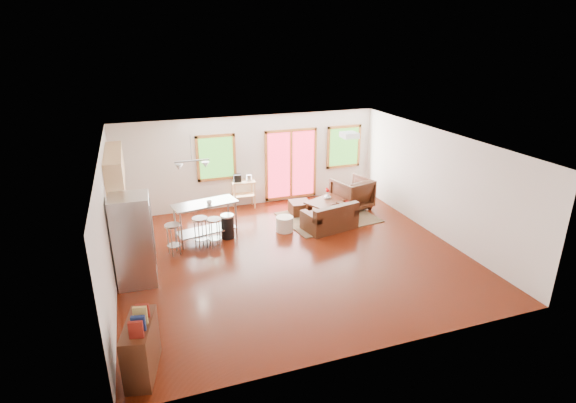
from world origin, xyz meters
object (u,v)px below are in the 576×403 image
object	(u,v)px
coffee_table	(326,202)
ottoman	(300,208)
refrigerator	(134,240)
island	(206,215)
rug	(328,217)
loveseat	(330,219)
armchair	(352,192)
kitchen_cart	(243,185)

from	to	relation	value
coffee_table	ottoman	size ratio (longest dim) A/B	2.37
coffee_table	ottoman	world-z (taller)	coffee_table
refrigerator	island	xyz separation A→B (m)	(1.64, 1.53, -0.27)
rug	island	xyz separation A→B (m)	(-3.36, -0.29, 0.65)
rug	refrigerator	distance (m)	5.40
ottoman	loveseat	bearing A→B (deg)	-72.91
refrigerator	island	bearing A→B (deg)	45.61
loveseat	refrigerator	size ratio (longest dim) A/B	0.79
rug	armchair	size ratio (longest dim) A/B	2.46
rug	refrigerator	size ratio (longest dim) A/B	1.30
loveseat	ottoman	bearing A→B (deg)	94.86
refrigerator	loveseat	bearing A→B (deg)	15.96
ottoman	island	distance (m)	2.88
loveseat	armchair	xyz separation A→B (m)	(1.19, 1.14, 0.21)
rug	loveseat	distance (m)	0.79
rug	kitchen_cart	xyz separation A→B (m)	(-2.00, 1.52, 0.68)
loveseat	armchair	distance (m)	1.66
ottoman	refrigerator	size ratio (longest dim) A/B	0.30
rug	coffee_table	distance (m)	0.41
coffee_table	rug	bearing A→B (deg)	-92.42
loveseat	ottoman	distance (m)	1.27
armchair	refrigerator	xyz separation A→B (m)	(-5.92, -2.27, 0.44)
loveseat	kitchen_cart	xyz separation A→B (m)	(-1.74, 2.22, 0.41)
ottoman	kitchen_cart	distance (m)	1.77
loveseat	kitchen_cart	world-z (taller)	kitchen_cart
armchair	island	bearing A→B (deg)	-4.90
ottoman	refrigerator	distance (m)	5.00
rug	coffee_table	bearing A→B (deg)	87.58
coffee_table	ottoman	bearing A→B (deg)	151.62
rug	ottoman	distance (m)	0.83
refrigerator	island	distance (m)	2.26
island	rug	bearing A→B (deg)	4.99
loveseat	ottoman	size ratio (longest dim) A/B	2.66
ottoman	island	world-z (taller)	island
ottoman	kitchen_cart	bearing A→B (deg)	143.44
refrigerator	kitchen_cart	world-z (taller)	refrigerator
island	armchair	bearing A→B (deg)	9.81
rug	armchair	world-z (taller)	armchair
rug	kitchen_cart	world-z (taller)	kitchen_cart
island	kitchen_cart	bearing A→B (deg)	53.21
loveseat	kitchen_cart	size ratio (longest dim) A/B	1.45
loveseat	ottoman	world-z (taller)	loveseat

